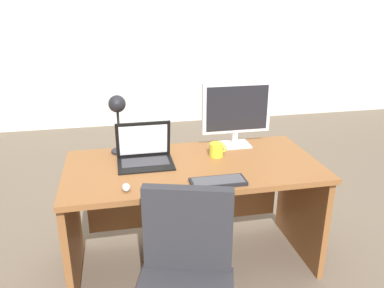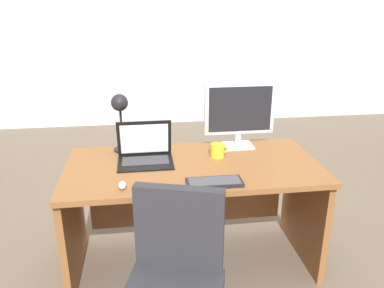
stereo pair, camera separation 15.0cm
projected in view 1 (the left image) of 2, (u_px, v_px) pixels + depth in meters
The scene contains 9 objects.
ground at pixel (164, 172), 4.04m from camera, with size 12.00×12.00×0.00m, color #6B5B4C.
back_wall at pixel (144, 22), 5.14m from camera, with size 10.00×0.10×2.80m, color silver.
desk at pixel (192, 192), 2.53m from camera, with size 1.57×0.77×0.73m.
monitor at pixel (236, 110), 2.62m from camera, with size 0.48×0.16×0.45m.
laptop at pixel (144, 150), 2.43m from camera, with size 0.34×0.26×0.25m.
keyboard at pixel (218, 182), 2.15m from camera, with size 0.31×0.13×0.02m.
mouse at pixel (126, 187), 2.07m from camera, with size 0.04×0.08×0.03m.
desk_lamp at pixel (118, 112), 2.47m from camera, with size 0.12×0.14×0.40m.
coffee_mug at pixel (217, 150), 2.51m from camera, with size 0.11×0.09×0.09m.
Camera 1 is at (-0.45, -2.16, 1.70)m, focal length 36.17 mm.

